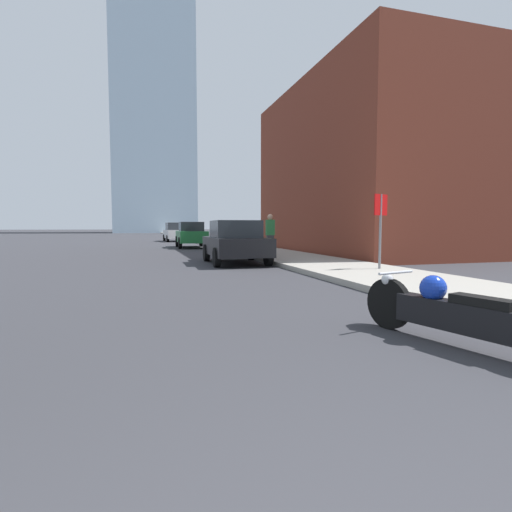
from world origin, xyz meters
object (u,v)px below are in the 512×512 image
at_px(parked_car_black, 235,242).
at_px(pedestrian, 270,234).
at_px(parked_car_green, 191,235).
at_px(motorcycle, 452,311).
at_px(stop_sign, 381,218).
at_px(parked_car_white, 175,232).

distance_m(parked_car_black, pedestrian, 2.92).
bearing_deg(parked_car_green, pedestrian, -75.86).
distance_m(motorcycle, stop_sign, 7.20).
bearing_deg(parked_car_green, parked_car_white, 91.75).
distance_m(parked_car_white, pedestrian, 21.19).
height_order(parked_car_white, stop_sign, stop_sign).
distance_m(stop_sign, pedestrian, 6.54).
distance_m(parked_car_green, parked_car_white, 11.37).
bearing_deg(parked_car_white, motorcycle, -92.20).
bearing_deg(motorcycle, parked_car_black, 75.52).
height_order(parked_car_green, parked_car_white, parked_car_white).
xyz_separation_m(parked_car_green, pedestrian, (2.17, -9.70, 0.21)).
height_order(parked_car_black, stop_sign, stop_sign).
bearing_deg(pedestrian, stop_sign, -79.54).
xyz_separation_m(parked_car_white, pedestrian, (2.22, -21.07, 0.21)).
distance_m(parked_car_black, parked_car_green, 11.77).
relative_size(parked_car_green, pedestrian, 2.51).
bearing_deg(parked_car_black, stop_sign, -51.87).
distance_m(parked_car_black, stop_sign, 5.47).
relative_size(motorcycle, stop_sign, 1.17).
relative_size(parked_car_black, parked_car_green, 0.92).
bearing_deg(parked_car_black, pedestrian, 46.76).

